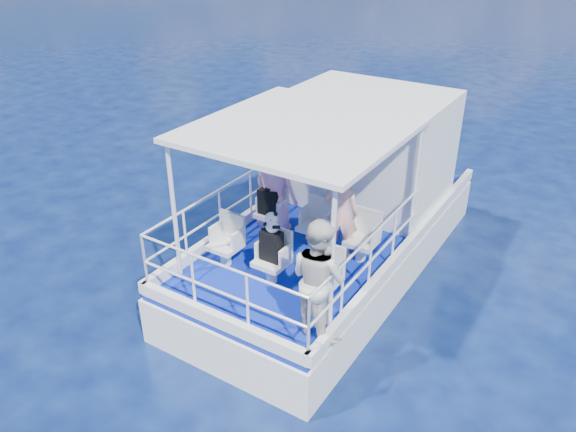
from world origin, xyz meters
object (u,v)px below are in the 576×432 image
object	(u,v)px
backpack_center	(272,246)
passenger_stbd_aft	(319,278)
panda	(272,222)
passenger_port_fwd	(274,186)

from	to	relation	value
backpack_center	passenger_stbd_aft	bearing A→B (deg)	-29.39
passenger_stbd_aft	panda	world-z (taller)	passenger_stbd_aft
panda	backpack_center	bearing A→B (deg)	177.33
passenger_port_fwd	panda	size ratio (longest dim) A/B	4.95
passenger_stbd_aft	backpack_center	world-z (taller)	passenger_stbd_aft
passenger_stbd_aft	backpack_center	xyz separation A→B (m)	(-1.20, 0.67, -0.24)
passenger_port_fwd	backpack_center	distance (m)	1.64
passenger_stbd_aft	panda	bearing A→B (deg)	-10.51
passenger_port_fwd	panda	distance (m)	1.64
backpack_center	panda	distance (m)	0.42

